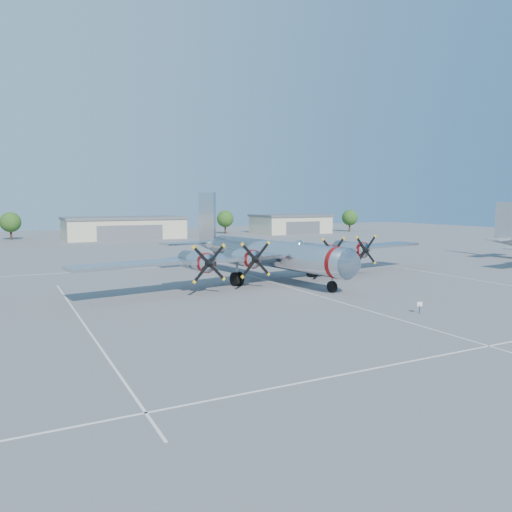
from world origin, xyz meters
name	(u,v)px	position (x,y,z in m)	size (l,w,h in m)	color
ground	(302,291)	(0.00, 0.00, 0.00)	(260.00, 260.00, 0.00)	#5E5E61
parking_lines	(312,294)	(0.00, -1.75, 0.01)	(60.00, 50.08, 0.01)	silver
hangar_center	(124,228)	(0.00, 81.96, 2.71)	(28.60, 14.60, 5.40)	beige
hangar_east	(290,224)	(48.00, 81.96, 2.71)	(20.60, 14.60, 5.40)	beige
tree_west	(10,222)	(-25.00, 90.00, 4.22)	(4.80, 4.80, 6.64)	#382619
tree_east	(225,219)	(30.00, 88.00, 4.22)	(4.80, 4.80, 6.64)	#382619
tree_far_east	(350,218)	(68.00, 80.00, 4.22)	(4.80, 4.80, 6.64)	#382619
main_bomber_b29	(266,279)	(0.58, 8.82, 0.00)	(46.94, 32.11, 10.38)	silver
info_placard	(420,305)	(3.03, -13.09, 0.68)	(0.50, 0.12, 0.96)	black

